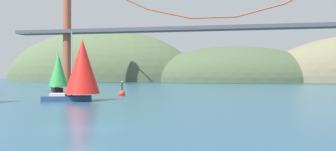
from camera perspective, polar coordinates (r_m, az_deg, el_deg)
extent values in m
plane|color=navy|center=(26.42, -12.79, -8.00)|extent=(360.00, 360.00, 0.00)
ellipsoid|color=#425138|center=(158.85, 9.99, -0.89)|extent=(77.60, 44.00, 29.36)
ellipsoid|color=#4C5B3D|center=(171.92, -10.43, -0.78)|extent=(89.50, 44.00, 46.06)
cylinder|color=brown|center=(134.64, -15.15, 7.77)|extent=(2.80, 2.80, 41.82)
cube|color=#47474C|center=(120.00, 6.86, 7.17)|extent=(136.45, 6.00, 1.20)
cylinder|color=brown|center=(122.85, 0.09, 9.44)|extent=(14.47, 0.50, 3.92)
cylinder|color=brown|center=(120.45, 6.86, 8.79)|extent=(14.35, 0.50, 0.50)
cylinder|color=brown|center=(120.25, 13.79, 9.62)|extent=(14.47, 0.50, 3.92)
cube|color=navy|center=(52.11, -15.19, -3.41)|extent=(6.74, 4.01, 0.70)
cube|color=beige|center=(52.25, -16.45, -2.81)|extent=(2.45, 2.10, 0.36)
cylinder|color=#B2B2B7|center=(51.92, -14.49, 1.75)|extent=(0.14, 0.14, 8.66)
cone|color=red|center=(51.76, -12.93, 1.37)|extent=(5.97, 5.97, 7.36)
cube|color=black|center=(77.13, -16.60, -2.08)|extent=(4.63, 5.49, 0.85)
cube|color=beige|center=(78.12, -16.70, -1.61)|extent=(2.01, 2.15, 0.36)
cylinder|color=#B2B2B7|center=(76.48, -16.54, 0.95)|extent=(0.14, 0.14, 7.32)
cone|color=green|center=(75.23, -16.41, 0.82)|extent=(5.12, 5.12, 6.35)
sphere|color=red|center=(62.83, -7.04, -2.77)|extent=(1.10, 1.10, 1.10)
cylinder|color=black|center=(62.78, -7.04, -1.81)|extent=(0.20, 0.20, 1.60)
sphere|color=#F2EA99|center=(62.75, -7.04, -0.97)|extent=(0.24, 0.24, 0.24)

